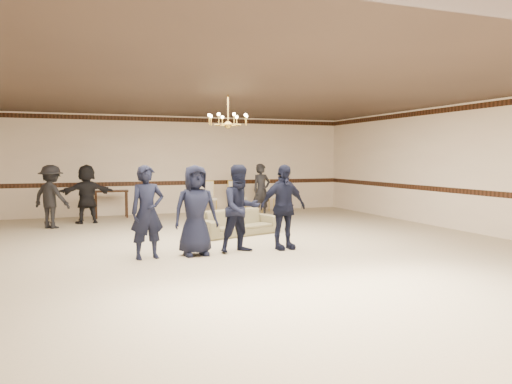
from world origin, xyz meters
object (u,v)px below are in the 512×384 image
banquet_chair_left (208,198)px  adult_right (262,191)px  boy_d (283,207)px  adult_mid (87,194)px  settee (237,222)px  banquet_chair_right (266,196)px  boy_a (147,212)px  boy_b (196,210)px  boy_c (241,209)px  adult_left (51,197)px  console_table (111,204)px  banquet_chair_mid (238,197)px  chandelier (228,110)px

banquet_chair_left → adult_right: bearing=-37.2°
boy_d → adult_mid: boy_d is taller
boy_d → settee: boy_d is taller
banquet_chair_right → settee: bearing=-124.0°
settee → banquet_chair_right: banquet_chair_right is taller
boy_a → adult_right: bearing=41.6°
boy_b → boy_d: size_ratio=1.00×
boy_b → banquet_chair_right: boy_b is taller
boy_a → boy_c: size_ratio=1.00×
boy_c → settee: 2.25m
adult_left → banquet_chair_left: adult_left is taller
boy_b → console_table: boy_b is taller
boy_d → adult_left: size_ratio=1.04×
boy_c → banquet_chair_right: 7.16m
boy_a → banquet_chair_mid: bearing=49.9°
boy_a → banquet_chair_right: size_ratio=1.61×
chandelier → adult_left: 5.56m
adult_right → console_table: size_ratio=1.64×
adult_mid → banquet_chair_mid: (4.75, 0.87, -0.29)m
boy_a → banquet_chair_right: boy_a is taller
boy_b → console_table: 6.73m
console_table → banquet_chair_right: bearing=0.7°
settee → adult_left: size_ratio=1.25×
settee → banquet_chair_right: (2.47, 4.35, 0.23)m
adult_mid → banquet_chair_left: adult_mid is taller
banquet_chair_left → banquet_chair_right: bearing=6.0°
settee → adult_mid: adult_mid is taller
adult_right → banquet_chair_left: bearing=126.2°
adult_mid → boy_a: bearing=89.9°
boy_b → adult_left: boy_b is taller
banquet_chair_right → console_table: (-5.00, 0.20, -0.11)m
adult_mid → adult_right: 5.12m
adult_right → banquet_chair_left: (-1.35, 1.27, -0.29)m
adult_right → console_table: bearing=150.8°
banquet_chair_mid → boy_d: bearing=-99.3°
boy_c → chandelier: bearing=72.4°
boy_c → boy_d: same height
banquet_chair_left → banquet_chair_right: size_ratio=1.00×
banquet_chair_right → adult_left: bearing=-171.1°
chandelier → boy_a: chandelier is taller
adult_mid → banquet_chair_mid: adult_mid is taller
settee → boy_a: bearing=-157.6°
boy_c → boy_d: 0.90m
boy_b → boy_d: bearing=-1.3°
boy_a → chandelier: bearing=23.7°
boy_d → adult_left: (-4.45, 4.87, -0.03)m
boy_d → banquet_chair_left: bearing=82.2°
console_table → boy_d: bearing=-64.1°
boy_a → boy_b: 0.90m
adult_mid → adult_right: same height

